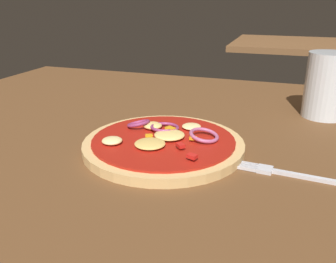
# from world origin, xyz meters

# --- Properties ---
(dining_table) EXTENTS (1.10, 0.93, 0.03)m
(dining_table) POSITION_xyz_m (0.00, 0.00, 0.01)
(dining_table) COLOR brown
(dining_table) RESTS_ON ground
(pizza) EXTENTS (0.23, 0.23, 0.03)m
(pizza) POSITION_xyz_m (0.01, -0.02, 0.04)
(pizza) COLOR tan
(pizza) RESTS_ON dining_table
(fork) EXTENTS (0.16, 0.03, 0.01)m
(fork) POSITION_xyz_m (0.18, -0.05, 0.03)
(fork) COLOR silver
(fork) RESTS_ON dining_table
(beer_glass) EXTENTS (0.08, 0.08, 0.12)m
(beer_glass) POSITION_xyz_m (0.23, 0.21, 0.08)
(beer_glass) COLOR silver
(beer_glass) RESTS_ON dining_table
(background_table) EXTENTS (0.61, 0.51, 0.03)m
(background_table) POSITION_xyz_m (0.20, 1.36, 0.01)
(background_table) COLOR brown
(background_table) RESTS_ON ground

